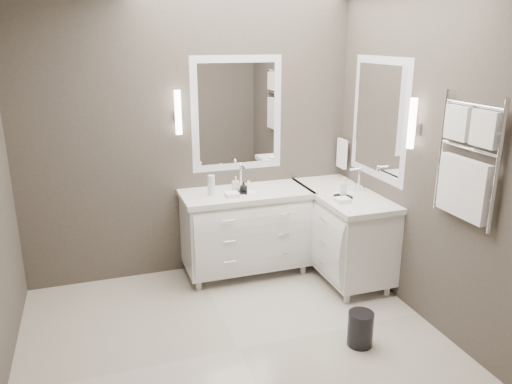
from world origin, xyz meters
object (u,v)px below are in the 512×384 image
object	(u,v)px
vanity_back	(246,227)
vanity_right	(342,228)
towel_ladder	(466,167)
waste_bin	(360,329)

from	to	relation	value
vanity_back	vanity_right	world-z (taller)	same
vanity_back	vanity_right	xyz separation A→B (m)	(0.88, -0.33, 0.00)
towel_ladder	waste_bin	bearing A→B (deg)	165.90
vanity_back	towel_ladder	size ratio (longest dim) A/B	1.38
vanity_right	towel_ladder	xyz separation A→B (m)	(0.23, -1.30, 0.91)
waste_bin	towel_ladder	bearing A→B (deg)	-14.10
towel_ladder	waste_bin	distance (m)	1.42
vanity_back	towel_ladder	bearing A→B (deg)	-55.90
towel_ladder	waste_bin	size ratio (longest dim) A/B	3.31
vanity_back	waste_bin	distance (m)	1.57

